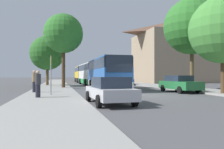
% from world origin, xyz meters
% --- Properties ---
extents(ground_plane, '(300.00, 300.00, 0.00)m').
position_xyz_m(ground_plane, '(0.00, 0.00, 0.00)').
color(ground_plane, '#4C4C4F').
rests_on(ground_plane, ground).
extents(sidewalk_left, '(4.00, 120.00, 0.15)m').
position_xyz_m(sidewalk_left, '(-7.00, 0.00, 0.07)').
color(sidewalk_left, gray).
rests_on(sidewalk_left, ground_plane).
extents(sidewalk_right, '(4.00, 120.00, 0.15)m').
position_xyz_m(sidewalk_right, '(7.00, 0.00, 0.07)').
color(sidewalk_right, gray).
rests_on(sidewalk_right, ground_plane).
extents(building_right_background, '(21.47, 12.81, 14.35)m').
position_xyz_m(building_right_background, '(21.40, 27.69, 7.18)').
color(building_right_background, gray).
rests_on(building_right_background, ground_plane).
extents(bus_front, '(2.89, 10.45, 3.26)m').
position_xyz_m(bus_front, '(-1.47, 7.08, 1.75)').
color(bus_front, silver).
rests_on(bus_front, ground_plane).
extents(bus_middle, '(3.00, 10.50, 3.36)m').
position_xyz_m(bus_middle, '(-1.40, 19.48, 1.80)').
color(bus_middle, '#238942').
rests_on(bus_middle, ground_plane).
extents(bus_rear, '(3.02, 12.19, 3.46)m').
position_xyz_m(bus_rear, '(-1.19, 33.75, 1.85)').
color(bus_rear, '#2D2D2D').
rests_on(bus_rear, ground_plane).
extents(parked_car_left_curb, '(2.16, 4.34, 1.44)m').
position_xyz_m(parked_car_left_curb, '(-3.83, -4.31, 0.75)').
color(parked_car_left_curb, '#B7B7BC').
rests_on(parked_car_left_curb, ground_plane).
extents(parked_car_right_near, '(2.08, 4.62, 1.52)m').
position_xyz_m(parked_car_right_near, '(4.14, 2.03, 0.79)').
color(parked_car_right_near, '#236B38').
rests_on(parked_car_right_near, ground_plane).
extents(parked_car_right_far, '(2.14, 4.00, 1.41)m').
position_xyz_m(parked_car_right_far, '(3.90, 17.73, 0.74)').
color(parked_car_right_far, '#233D9E').
rests_on(parked_car_right_far, ground_plane).
extents(bus_stop_sign, '(0.08, 0.45, 2.75)m').
position_xyz_m(bus_stop_sign, '(-6.99, 0.15, 1.85)').
color(bus_stop_sign, gray).
rests_on(bus_stop_sign, sidewalk_left).
extents(pedestrian_waiting_near, '(0.36, 0.36, 1.80)m').
position_xyz_m(pedestrian_waiting_near, '(-8.38, 3.17, 1.06)').
color(pedestrian_waiting_near, '#23232D').
rests_on(pedestrian_waiting_near, sidewalk_left).
extents(pedestrian_waiting_far, '(0.36, 0.36, 1.68)m').
position_xyz_m(pedestrian_waiting_far, '(-7.72, -1.30, 1.00)').
color(pedestrian_waiting_far, '#23232D').
rests_on(pedestrian_waiting_far, sidewalk_left).
extents(tree_left_near, '(4.49, 4.49, 8.43)m').
position_xyz_m(tree_left_near, '(-5.90, 9.93, 6.30)').
color(tree_left_near, '#47331E').
rests_on(tree_left_near, sidewalk_left).
extents(tree_left_far, '(4.85, 4.85, 6.98)m').
position_xyz_m(tree_left_far, '(-7.97, 16.58, 4.69)').
color(tree_left_far, brown).
rests_on(tree_left_far, sidewalk_left).
extents(tree_right_near, '(5.92, 5.92, 9.53)m').
position_xyz_m(tree_right_near, '(7.26, 4.72, 6.70)').
color(tree_right_near, brown).
rests_on(tree_right_near, sidewalk_right).
extents(tree_right_mid, '(5.22, 5.22, 7.52)m').
position_xyz_m(tree_right_mid, '(5.93, -1.33, 5.05)').
color(tree_right_mid, '#47331E').
rests_on(tree_right_mid, sidewalk_right).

